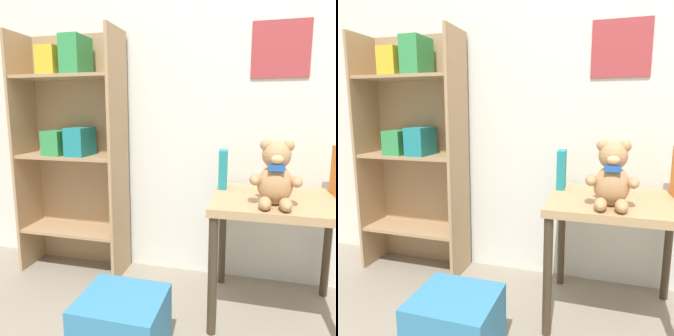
{
  "view_description": "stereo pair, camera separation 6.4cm",
  "coord_description": "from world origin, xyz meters",
  "views": [
    {
      "loc": [
        0.1,
        -0.39,
        0.98
      ],
      "look_at": [
        -0.32,
        1.21,
        0.69
      ],
      "focal_mm": 35.0,
      "sensor_mm": 36.0,
      "label": 1
    },
    {
      "loc": [
        0.16,
        -0.37,
        0.98
      ],
      "look_at": [
        -0.32,
        1.21,
        0.69
      ],
      "focal_mm": 35.0,
      "sensor_mm": 36.0,
      "label": 2
    }
  ],
  "objects": [
    {
      "name": "book_standing_teal",
      "position": [
        -0.04,
        1.3,
        0.68
      ],
      "size": [
        0.05,
        0.12,
        0.2
      ],
      "primitive_type": "cube",
      "rotation": [
        0.0,
        0.0,
        0.05
      ],
      "color": "teal",
      "rests_on": "display_table"
    },
    {
      "name": "display_table",
      "position": [
        0.23,
        1.16,
        0.49
      ],
      "size": [
        0.6,
        0.52,
        0.58
      ],
      "color": "tan",
      "rests_on": "ground_plane"
    },
    {
      "name": "bookshelf_side",
      "position": [
        -0.94,
        1.36,
        0.8
      ],
      "size": [
        0.63,
        0.26,
        1.42
      ],
      "color": "tan",
      "rests_on": "ground_plane"
    },
    {
      "name": "teddy_bear",
      "position": [
        0.2,
        1.03,
        0.71
      ],
      "size": [
        0.21,
        0.2,
        0.28
      ],
      "color": "tan",
      "rests_on": "display_table"
    },
    {
      "name": "storage_bin",
      "position": [
        -0.36,
        0.69,
        0.13
      ],
      "size": [
        0.33,
        0.3,
        0.27
      ],
      "color": "teal",
      "rests_on": "ground_plane"
    },
    {
      "name": "book_standing_red",
      "position": [
        0.23,
        1.3,
        0.68
      ],
      "size": [
        0.03,
        0.1,
        0.2
      ],
      "primitive_type": "cube",
      "rotation": [
        0.0,
        0.0,
        -0.03
      ],
      "color": "red",
      "rests_on": "display_table"
    },
    {
      "name": "wall_back",
      "position": [
        0.0,
        1.51,
        1.25
      ],
      "size": [
        4.8,
        0.07,
        2.5
      ],
      "color": "silver",
      "rests_on": "ground_plane"
    }
  ]
}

